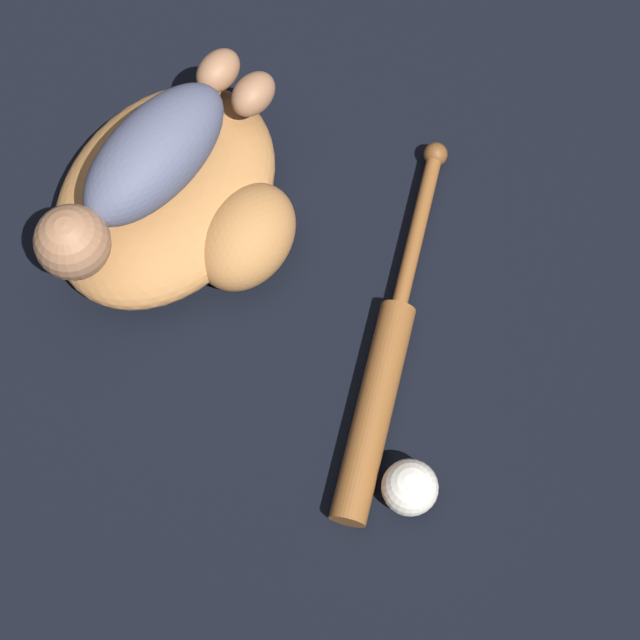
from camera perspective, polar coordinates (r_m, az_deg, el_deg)
The scene contains 5 objects.
ground_plane at distance 1.47m, azimuth -9.57°, elevation 6.22°, with size 6.00×6.00×0.00m, color black.
baseball_glove at distance 1.41m, azimuth -7.52°, elevation 6.32°, with size 0.39×0.36×0.11m.
baby_figure at distance 1.32m, azimuth -9.32°, elevation 8.14°, with size 0.38×0.14×0.10m.
baseball_bat at distance 1.33m, azimuth 3.40°, elevation -2.74°, with size 0.48×0.29×0.05m.
baseball at distance 1.29m, azimuth 4.82°, elevation -8.89°, with size 0.07×0.07×0.07m.
Camera 1 is at (0.33, 0.64, 1.28)m, focal length 60.00 mm.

